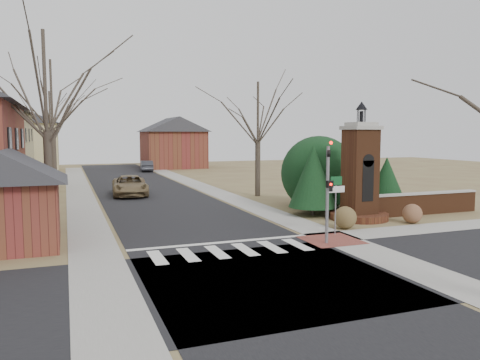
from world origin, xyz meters
name	(u,v)px	position (x,y,z in m)	size (l,w,h in m)	color
ground	(238,256)	(0.00, 0.00, 0.00)	(120.00, 120.00, 0.00)	brown
main_street	(146,191)	(0.00, 22.00, 0.01)	(8.00, 70.00, 0.01)	black
cross_street	(270,278)	(0.00, -3.00, 0.01)	(120.00, 8.00, 0.01)	black
crosswalk_zone	(231,251)	(0.00, 0.80, 0.01)	(8.00, 2.20, 0.02)	silver
stop_bar	(220,243)	(0.00, 2.30, 0.01)	(8.00, 0.35, 0.02)	silver
sidewalk_right_main	(206,188)	(5.20, 22.00, 0.01)	(2.00, 60.00, 0.02)	gray
sidewalk_left	(80,194)	(-5.20, 22.00, 0.01)	(2.00, 60.00, 0.02)	gray
curb_apron	(332,240)	(4.80, 1.00, 0.01)	(2.40, 2.40, 0.02)	brown
traffic_signal_pole	(328,184)	(4.30, 0.57, 2.59)	(0.28, 0.41, 4.50)	slate
sign_post	(336,194)	(5.59, 1.99, 1.95)	(0.90, 0.07, 2.75)	slate
brick_gate_monument	(360,180)	(9.00, 4.99, 2.17)	(3.20, 3.20, 6.47)	#562E19
brick_garden_wall	(424,203)	(13.50, 5.00, 0.66)	(7.50, 0.50, 1.30)	#562E19
garage_left	(6,195)	(-8.52, 4.49, 2.24)	(4.80, 4.80, 4.29)	maroon
house_distant_left	(15,138)	(-12.01, 48.00, 4.25)	(10.80, 8.80, 8.53)	#CABB86
house_distant_right	(173,141)	(7.99, 47.99, 3.65)	(8.80, 8.80, 7.30)	maroon
evergreen_near	(313,176)	(7.20, 7.00, 2.30)	(2.80, 2.80, 4.10)	#473D33
evergreen_mid	(350,168)	(10.50, 8.20, 2.60)	(3.40, 3.40, 4.70)	#473D33
evergreen_far	(386,179)	(12.50, 7.20, 1.90)	(2.40, 2.40, 3.30)	#473D33
evergreen_mass	(318,170)	(9.00, 9.50, 2.40)	(4.80, 4.80, 4.80)	black
bare_tree_0	(44,74)	(-7.00, 9.00, 7.70)	(8.05, 8.05, 11.15)	#473D33
bare_tree_1	(51,90)	(-7.00, 22.00, 8.03)	(8.40, 8.40, 11.64)	#473D33
bare_tree_2	(50,111)	(-7.50, 35.00, 7.03)	(7.35, 7.35, 10.19)	#473D33
bare_tree_3	(258,107)	(7.50, 16.00, 6.69)	(7.00, 7.00, 9.70)	#473D33
pickup_truck	(130,186)	(-1.60, 19.65, 0.77)	(2.56, 5.54, 1.54)	olive
distant_car	(147,166)	(3.40, 42.46, 0.68)	(1.45, 4.15, 1.37)	#393B42
dry_shrub_left	(345,218)	(6.80, 3.00, 0.57)	(1.13, 1.13, 1.13)	brown
dry_shrub_right	(412,214)	(10.94, 3.00, 0.52)	(1.03, 1.03, 1.03)	brown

